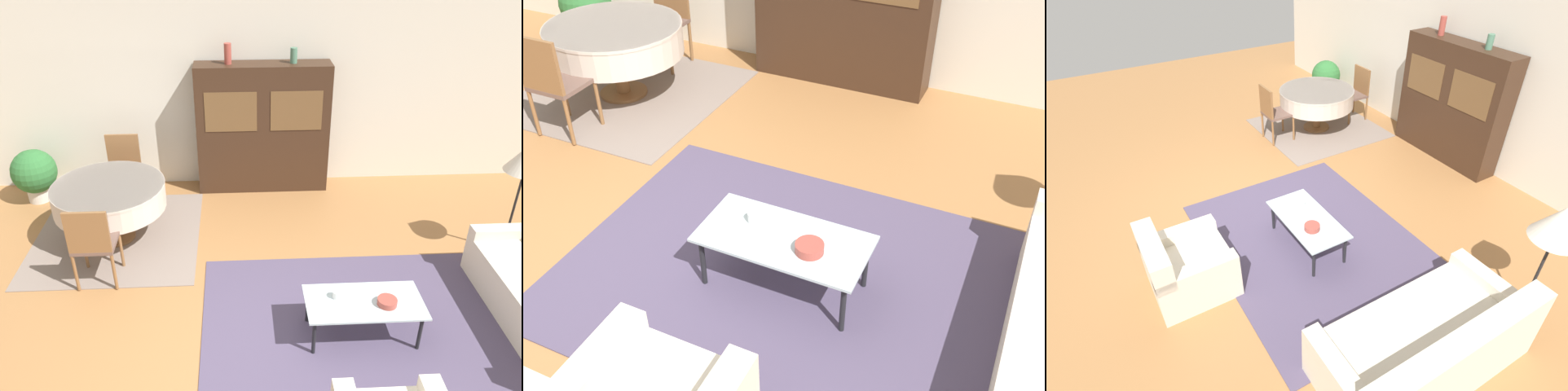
% 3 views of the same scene
% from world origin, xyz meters
% --- Properties ---
extents(ground_plane, '(14.00, 14.00, 0.00)m').
position_xyz_m(ground_plane, '(0.00, 0.00, 0.00)').
color(ground_plane, '#9E6B3D').
extents(wall_back, '(10.00, 0.06, 2.70)m').
position_xyz_m(wall_back, '(0.00, 3.63, 1.35)').
color(wall_back, beige).
rests_on(wall_back, ground_plane).
extents(area_rug, '(3.08, 2.33, 0.01)m').
position_xyz_m(area_rug, '(1.11, 0.37, 0.01)').
color(area_rug, '#4C425B').
rests_on(area_rug, ground_plane).
extents(dining_rug, '(2.02, 2.05, 0.01)m').
position_xyz_m(dining_rug, '(-1.56, 2.14, 0.01)').
color(dining_rug, gray).
rests_on(dining_rug, ground_plane).
extents(coffee_table, '(1.10, 0.54, 0.41)m').
position_xyz_m(coffee_table, '(1.10, 0.29, 0.38)').
color(coffee_table, black).
rests_on(coffee_table, area_rug).
extents(display_cabinet, '(1.84, 0.40, 1.83)m').
position_xyz_m(display_cabinet, '(0.34, 3.38, 0.92)').
color(display_cabinet, '#382316').
rests_on(display_cabinet, ground_plane).
extents(dining_table, '(1.34, 1.34, 0.74)m').
position_xyz_m(dining_table, '(-1.58, 2.11, 0.60)').
color(dining_table, brown).
rests_on(dining_table, dining_rug).
extents(dining_chair_near, '(0.44, 0.44, 0.97)m').
position_xyz_m(dining_chair_near, '(-1.58, 1.22, 0.56)').
color(dining_chair_near, brown).
rests_on(dining_chair_near, dining_rug).
extents(dining_chair_far, '(0.44, 0.44, 0.97)m').
position_xyz_m(dining_chair_far, '(-1.58, 3.00, 0.56)').
color(dining_chair_far, brown).
rests_on(dining_chair_far, dining_rug).
extents(cup, '(0.09, 0.09, 0.07)m').
position_xyz_m(cup, '(0.86, 0.36, 0.46)').
color(cup, white).
rests_on(cup, coffee_table).
extents(bowl, '(0.18, 0.18, 0.06)m').
position_xyz_m(bowl, '(1.30, 0.24, 0.45)').
color(bowl, '#9E4238').
rests_on(bowl, coffee_table).
extents(vase_tall, '(0.09, 0.09, 0.27)m').
position_xyz_m(vase_tall, '(-0.12, 3.38, 1.96)').
color(vase_tall, '#9E4238').
rests_on(vase_tall, display_cabinet).
extents(vase_short, '(0.09, 0.09, 0.20)m').
position_xyz_m(vase_short, '(0.74, 3.38, 1.93)').
color(vase_short, '#4C7A60').
rests_on(vase_short, display_cabinet).
extents(potted_plant, '(0.61, 0.61, 0.75)m').
position_xyz_m(potted_plant, '(-2.84, 3.14, 0.42)').
color(potted_plant, beige).
rests_on(potted_plant, ground_plane).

